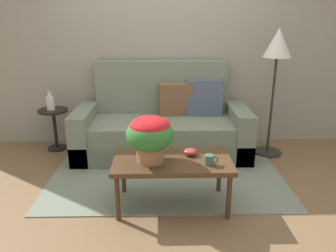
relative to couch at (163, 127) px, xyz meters
name	(u,v)px	position (x,y,z in m)	size (l,w,h in m)	color
ground_plane	(167,180)	(0.03, -0.78, -0.33)	(14.00, 14.00, 0.00)	brown
wall_back	(165,36)	(0.03, 0.47, 1.09)	(6.40, 0.12, 2.84)	gray
area_rug	(167,173)	(0.03, -0.62, -0.33)	(2.49, 1.65, 0.01)	gray
couch	(163,127)	(0.00, 0.00, 0.00)	(2.11, 0.89, 1.13)	#626B59
coffee_table	(172,164)	(0.07, -1.26, 0.08)	(1.04, 0.56, 0.46)	#442D1B
side_table	(54,122)	(-1.40, 0.13, 0.04)	(0.37, 0.37, 0.54)	black
floor_lamp	(277,55)	(1.33, -0.08, 0.90)	(0.35, 0.35, 1.54)	#2D2823
potted_plant	(150,134)	(-0.12, -1.29, 0.37)	(0.41, 0.41, 0.40)	#A36B4C
coffee_mug	(209,160)	(0.38, -1.38, 0.17)	(0.12, 0.08, 0.09)	#3D664C
snack_bowl	(190,152)	(0.24, -1.18, 0.16)	(0.12, 0.12, 0.06)	#B2382D
table_vase	(50,103)	(-1.42, 0.11, 0.30)	(0.10, 0.10, 0.23)	silver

